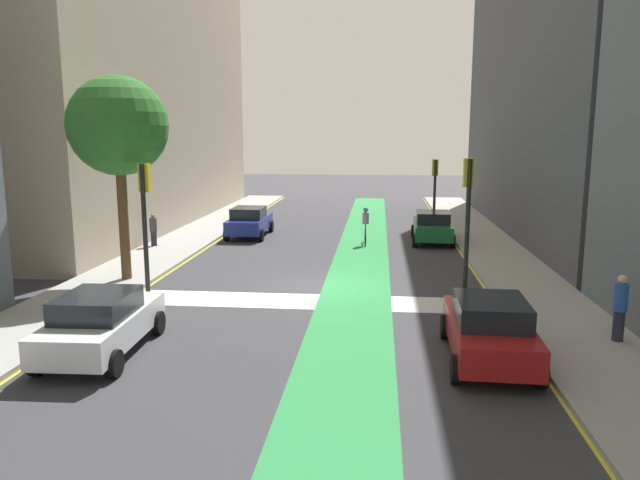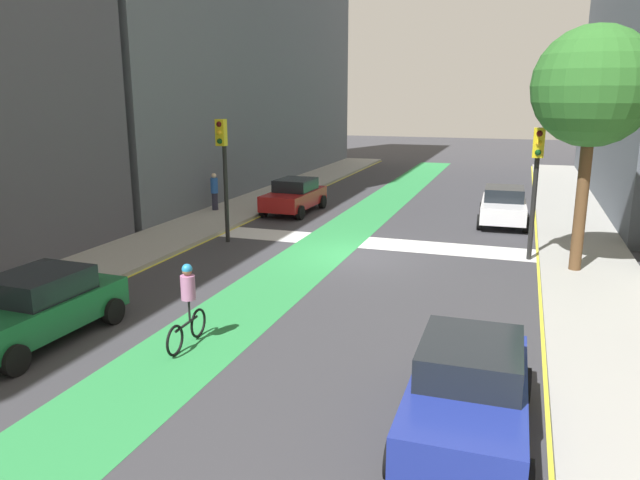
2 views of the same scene
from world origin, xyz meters
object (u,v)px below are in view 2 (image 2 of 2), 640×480
Objects in this scene: pedestrian_sidewalk_right_a at (215,191)px; traffic_signal_near_right at (223,158)px; cyclist_in_lane at (187,303)px; traffic_signal_near_left at (536,169)px; car_blue_left_far at (468,389)px; street_tree_near at (593,88)px; car_red_right_near at (294,195)px; car_white_left_near at (503,205)px; car_green_right_far at (37,307)px.

traffic_signal_near_right is at bearing 122.24° from pedestrian_sidewalk_right_a.
traffic_signal_near_left is at bearing -126.33° from cyclist_in_lane.
street_tree_near is at bearing -102.80° from car_blue_left_far.
car_red_right_near is 9.46m from car_white_left_near.
pedestrian_sidewalk_right_a is (14.01, -4.01, -2.05)m from traffic_signal_near_left.
traffic_signal_near_left is 12.38m from cyclist_in_lane.
car_white_left_near is at bearing -172.10° from pedestrian_sidewalk_right_a.
car_red_right_near is 0.58× the size of street_tree_near.
pedestrian_sidewalk_right_a is (3.48, 1.35, 0.23)m from car_red_right_near.
car_green_right_far is 3.46m from cyclist_in_lane.
traffic_signal_near_left is 15.22m from car_green_right_far.
traffic_signal_near_right is 10.89m from traffic_signal_near_left.
traffic_signal_near_right reaches higher than pedestrian_sidewalk_right_a.
traffic_signal_near_right is 9.77m from cyclist_in_lane.
car_green_right_far is (10.56, 10.72, -2.28)m from traffic_signal_near_left.
pedestrian_sidewalk_right_a is at bearing 7.90° from car_white_left_near.
cyclist_in_lane is 0.26× the size of street_tree_near.
car_red_right_near is 1.01× the size of car_blue_left_far.
traffic_signal_near_left reaches higher than pedestrian_sidewalk_right_a.
car_blue_left_far is at bearing 133.00° from traffic_signal_near_right.
traffic_signal_near_left reaches higher than car_green_right_far.
cyclist_in_lane reaches higher than car_red_right_near.
traffic_signal_near_right is 6.83m from car_red_right_near.
traffic_signal_near_left is at bearing -95.00° from car_blue_left_far.
traffic_signal_near_left is 3.13m from street_tree_near.
street_tree_near is (-8.56, -8.59, 4.66)m from cyclist_in_lane.
car_red_right_near is at bearing -92.76° from traffic_signal_near_right.
street_tree_near reaches higher than car_red_right_near.
cyclist_in_lane is (7.22, 9.82, -2.12)m from traffic_signal_near_left.
street_tree_near reaches higher than pedestrian_sidewalk_right_a.
cyclist_in_lane is at bearing 53.67° from traffic_signal_near_left.
traffic_signal_near_left is 1.05× the size of car_blue_left_far.
street_tree_near reaches higher than car_green_right_far.
street_tree_near is (-11.86, 6.60, 4.83)m from car_red_right_near.
traffic_signal_near_right is at bearing 5.40° from traffic_signal_near_left.
car_blue_left_far is 20.29m from pedestrian_sidewalk_right_a.
traffic_signal_near_left reaches higher than car_blue_left_far.
traffic_signal_near_right is 1.08× the size of car_green_right_far.
cyclist_in_lane is at bearing 112.33° from traffic_signal_near_right.
traffic_signal_near_left is at bearing -42.82° from street_tree_near.
car_blue_left_far is (1.01, 11.56, -2.28)m from traffic_signal_near_left.
car_green_right_far is 15.96m from street_tree_near.
car_blue_left_far is 11.64m from street_tree_near.
pedestrian_sidewalk_right_a is (6.79, -13.83, 0.07)m from cyclist_in_lane.
pedestrian_sidewalk_right_a is (12.94, 1.80, 0.23)m from car_white_left_near.
street_tree_near is (-15.35, 5.25, 4.59)m from pedestrian_sidewalk_right_a.
street_tree_near is (-11.90, -9.48, 4.83)m from car_green_right_far.
pedestrian_sidewalk_right_a reaches higher than car_green_right_far.
car_blue_left_far is at bearing 174.94° from car_green_right_far.
pedestrian_sidewalk_right_a is at bearing -76.82° from car_green_right_far.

